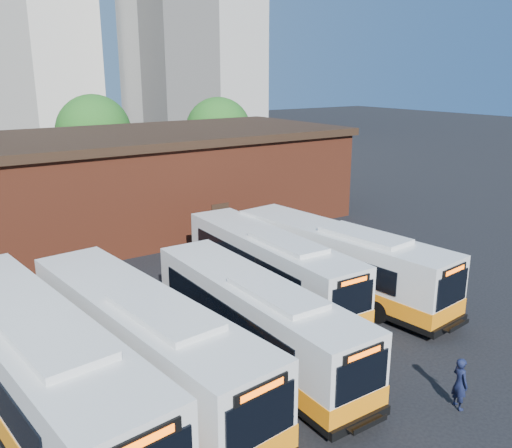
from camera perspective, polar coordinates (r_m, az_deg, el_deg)
ground at (r=21.93m, az=8.60°, el=-12.22°), size 220.00×220.00×0.00m
bus_farwest at (r=17.74m, az=-22.14°, el=-14.38°), size 4.19×13.61×3.66m
bus_west at (r=18.58m, az=-11.88°, el=-12.44°), size 3.78×12.69×3.41m
bus_midwest at (r=20.14m, az=-0.15°, el=-10.18°), size 2.48×11.47×3.11m
bus_mideast at (r=25.16m, az=1.42°, el=-4.67°), size 2.75×11.76×3.18m
bus_east at (r=25.95m, az=8.66°, el=-4.06°), size 3.79×12.34×3.32m
transit_worker at (r=18.70m, az=20.67°, el=-15.41°), size 0.57×0.72×1.72m
depot_building at (r=37.20m, az=-12.61°, el=4.58°), size 28.60×12.60×6.40m
tree_mid at (r=50.67m, az=-16.69°, el=9.27°), size 6.56×6.56×8.36m
tree_east at (r=52.46m, az=-3.98°, el=9.81°), size 6.24×6.24×7.96m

